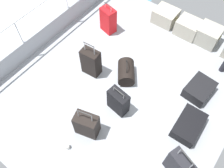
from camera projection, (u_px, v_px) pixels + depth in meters
ground_plane at (125, 85)px, 4.98m from camera, size 4.40×5.20×0.06m
gunwale_port at (49, 31)px, 5.48m from camera, size 0.06×5.20×0.45m
railing_port at (43, 12)px, 5.01m from camera, size 0.04×4.20×1.02m
sea_wake at (17, 24)px, 6.42m from camera, size 12.00×12.00×0.01m
cargo_crate_0 at (165, 16)px, 5.83m from camera, size 0.59×0.48×0.36m
cargo_crate_1 at (188, 27)px, 5.59m from camera, size 0.57×0.46×0.39m
cargo_crate_2 at (208, 35)px, 5.43m from camera, size 0.54×0.48×0.42m
suitcase_0 at (118, 101)px, 4.42m from camera, size 0.42×0.26×0.64m
suitcase_1 at (108, 20)px, 5.56m from camera, size 0.39×0.31×0.76m
suitcase_2 at (189, 125)px, 4.32m from camera, size 0.46×0.70×0.23m
suitcase_3 at (179, 166)px, 3.73m from camera, size 0.46×0.32×0.84m
suitcase_4 at (199, 89)px, 4.74m from camera, size 0.51×0.64×0.24m
suitcase_5 at (91, 62)px, 4.86m from camera, size 0.40×0.26×0.86m
suitcase_6 at (87, 125)px, 4.16m from camera, size 0.47×0.35×0.74m
duffel_bag at (126, 72)px, 4.90m from camera, size 0.59×0.63×0.50m
paper_cup at (67, 147)px, 4.17m from camera, size 0.08×0.08×0.10m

